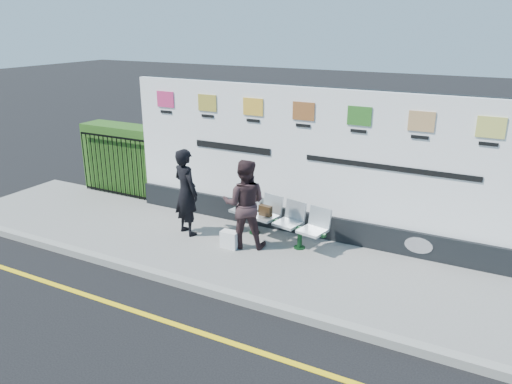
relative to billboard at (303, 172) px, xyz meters
The scene contains 12 objects.
ground 4.13m from the billboard, 97.40° to the right, with size 80.00×80.00×0.00m, color black.
pavement 1.98m from the billboard, 110.32° to the right, with size 14.00×3.00×0.12m, color gray.
kerb 3.19m from the billboard, 99.95° to the right, with size 14.00×0.18×0.14m, color gray.
yellow_line 4.13m from the billboard, 97.40° to the right, with size 14.00×0.10×0.01m, color yellow.
billboard is the anchor object (origin of this frame).
hedge 5.11m from the billboard, behind, with size 2.35×0.70×1.70m, color #295419.
railing 5.10m from the billboard, behind, with size 2.05×0.06×1.54m, color black, non-canonical shape.
bench 1.27m from the billboard, 113.66° to the right, with size 2.17×0.56×0.46m, color silver, non-canonical shape.
woman_left 2.41m from the billboard, 150.76° to the right, with size 0.66×0.43×1.81m, color black.
woman_right 1.42m from the billboard, 122.18° to the right, with size 0.85×0.66×1.75m, color #312022.
handbag_brown 1.08m from the billboard, 133.90° to the right, with size 0.27×0.12×0.21m, color black.
carrier_bag_white 2.00m from the billboard, 124.38° to the right, with size 0.34×0.20×0.34m, color silver.
Camera 1 is at (4.14, -5.12, 4.31)m, focal length 35.00 mm.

